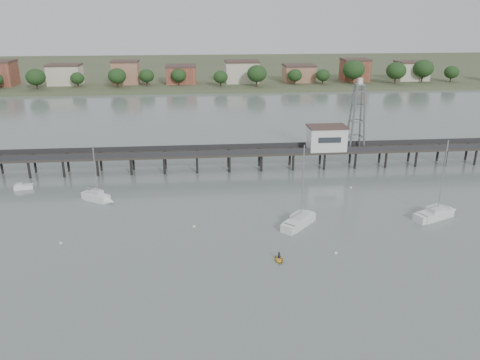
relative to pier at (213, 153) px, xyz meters
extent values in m
cube|color=#2D2823|center=(0.00, 0.00, -0.04)|extent=(150.00, 5.00, 0.50)
cube|color=#333335|center=(0.00, -2.40, 0.76)|extent=(150.00, 0.12, 1.10)
cube|color=#333335|center=(0.00, 2.40, 0.76)|extent=(150.00, 0.12, 1.10)
cylinder|color=black|center=(0.00, -1.90, -1.99)|extent=(0.50, 0.50, 4.40)
cylinder|color=black|center=(0.00, 1.90, -1.99)|extent=(0.50, 0.50, 4.40)
cube|color=silver|center=(25.00, 0.00, 2.71)|extent=(8.00, 5.00, 5.00)
cube|color=#4C3833|center=(25.00, 0.00, 5.36)|extent=(8.40, 5.40, 0.30)
cube|color=slate|center=(31.50, 0.00, 14.36)|extent=(1.80, 1.80, 0.30)
cube|color=silver|center=(31.50, 0.00, 15.11)|extent=(0.90, 0.90, 1.20)
cube|color=white|center=(-21.93, -15.73, -3.32)|extent=(5.17, 4.30, 1.65)
cone|color=white|center=(-19.36, -17.42, -3.32)|extent=(2.77, 2.73, 1.92)
cube|color=silver|center=(-21.93, -15.73, -2.14)|extent=(2.67, 2.48, 0.75)
cylinder|color=#A5A8AA|center=(-21.65, -15.92, 2.12)|extent=(0.18, 0.18, 9.23)
cylinder|color=#A5A8AA|center=(-22.62, -15.28, -1.59)|extent=(2.47, 1.67, 0.12)
cube|color=white|center=(36.29, -28.72, -3.32)|extent=(6.96, 4.90, 1.65)
cone|color=white|center=(40.01, -27.11, -3.32)|extent=(3.49, 3.39, 2.52)
cube|color=silver|center=(36.29, -28.72, -2.14)|extent=(3.45, 3.00, 0.75)
cylinder|color=#A5A8AA|center=(36.70, -28.54, 3.59)|extent=(0.18, 0.18, 12.17)
cylinder|color=#A5A8AA|center=(35.29, -29.15, -1.59)|extent=(3.52, 1.62, 0.12)
cube|color=white|center=(12.93, -29.37, -3.32)|extent=(6.23, 6.47, 1.65)
cone|color=white|center=(15.66, -26.38, -3.32)|extent=(3.68, 3.69, 2.52)
cube|color=silver|center=(12.93, -29.37, -2.14)|extent=(3.43, 3.48, 0.75)
cylinder|color=#A5A8AA|center=(13.23, -29.03, 3.57)|extent=(0.18, 0.18, 12.13)
cylinder|color=#A5A8AA|center=(12.20, -30.16, -1.59)|extent=(2.64, 2.87, 0.12)
cube|color=white|center=(-37.46, -8.23, -3.46)|extent=(3.68, 2.15, 0.96)
cube|color=silver|center=(-38.21, -8.40, -2.89)|extent=(1.37, 1.37, 0.57)
imported|color=gold|center=(7.66, -40.47, -3.79)|extent=(1.68, 0.52, 2.34)
imported|color=black|center=(7.66, -40.47, -3.79)|extent=(0.82, 1.25, 0.28)
ellipsoid|color=beige|center=(26.58, -13.66, -3.71)|extent=(0.56, 0.56, 0.39)
ellipsoid|color=beige|center=(16.19, -39.16, -3.71)|extent=(0.56, 0.56, 0.39)
ellipsoid|color=beige|center=(-4.19, -28.47, -3.71)|extent=(0.56, 0.56, 0.39)
ellipsoid|color=beige|center=(-24.13, -32.43, -3.71)|extent=(0.56, 0.56, 0.39)
ellipsoid|color=beige|center=(39.70, -23.70, -3.71)|extent=(0.56, 0.56, 0.39)
cube|color=#475133|center=(0.00, 185.00, -3.29)|extent=(500.00, 170.00, 1.40)
cube|color=brown|center=(-90.00, 123.00, 1.91)|extent=(13.00, 10.50, 9.00)
cube|color=brown|center=(-62.00, 123.00, 1.91)|extent=(13.00, 10.50, 9.00)
cube|color=brown|center=(-35.00, 123.00, 1.91)|extent=(13.00, 10.50, 9.00)
cube|color=brown|center=(-10.00, 123.00, 1.91)|extent=(13.00, 10.50, 9.00)
cube|color=brown|center=(18.00, 123.00, 1.91)|extent=(13.00, 10.50, 9.00)
cube|color=brown|center=(45.00, 123.00, 1.91)|extent=(13.00, 10.50, 9.00)
cube|color=brown|center=(72.00, 123.00, 1.91)|extent=(13.00, 10.50, 9.00)
cube|color=brown|center=(100.00, 123.00, 1.91)|extent=(13.00, 10.50, 9.00)
ellipsoid|color=#163616|center=(0.00, 111.00, 2.21)|extent=(8.00, 8.00, 6.80)
ellipsoid|color=#163616|center=(120.00, 111.00, 2.21)|extent=(8.00, 8.00, 6.80)
camera|label=1|loc=(-3.02, -97.31, 29.19)|focal=35.00mm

